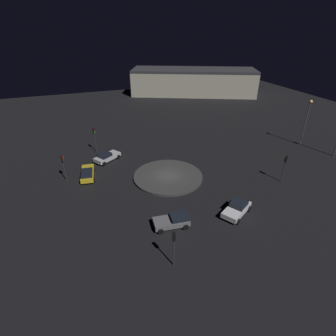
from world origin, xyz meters
name	(u,v)px	position (x,y,z in m)	size (l,w,h in m)	color
ground_plane	(168,177)	(0.00, 0.00, 0.00)	(116.41, 116.41, 0.00)	black
roundabout_island	(168,176)	(0.00, 0.00, 0.16)	(9.84, 9.84, 0.33)	#383838
car_grey	(173,221)	(3.04, 9.88, 0.72)	(3.99, 2.38, 1.33)	slate
car_silver	(107,157)	(7.40, -8.19, 0.76)	(4.55, 3.85, 1.48)	silver
car_yellow	(87,173)	(10.77, -3.80, 0.73)	(2.41, 4.71, 1.37)	gold
car_white	(237,208)	(-4.62, 10.45, 0.76)	(4.49, 3.73, 1.47)	white
traffic_light_east	(63,163)	(13.67, -4.12, 2.72)	(0.39, 0.35, 3.81)	#2D2D2D
traffic_light_southeast	(95,135)	(8.54, -12.14, 3.06)	(0.37, 0.39, 4.30)	#2D2D2D
traffic_light_north	(174,242)	(4.90, 14.88, 2.80)	(0.35, 0.39, 3.93)	#2D2D2D
traffic_light_northwest	(285,164)	(-14.38, 6.45, 2.83)	(0.39, 0.36, 3.97)	#2D2D2D
streetlamp_west	(308,114)	(-26.51, -2.71, 5.64)	(0.59, 0.59, 8.12)	#4C4C51
store_building	(193,82)	(-24.57, -44.78, 3.70)	(37.78, 25.05, 7.39)	#B7B299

